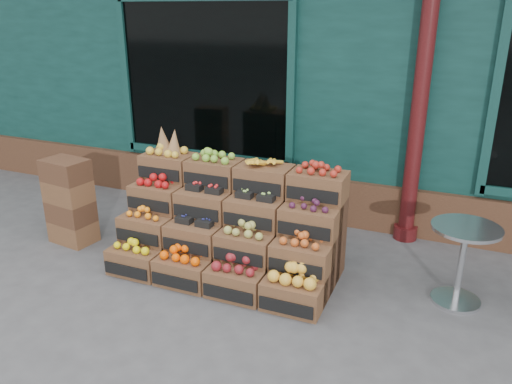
% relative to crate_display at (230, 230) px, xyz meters
% --- Properties ---
extents(ground, '(60.00, 60.00, 0.00)m').
position_rel_crate_display_xyz_m(ground, '(0.43, -0.53, -0.44)').
color(ground, '#47474A').
rests_on(ground, ground).
extents(shop_facade, '(12.00, 6.24, 4.80)m').
position_rel_crate_display_xyz_m(shop_facade, '(0.44, 4.58, 1.95)').
color(shop_facade, '#0F3430').
rests_on(shop_facade, ground).
extents(crate_display, '(2.31, 1.15, 1.44)m').
position_rel_crate_display_xyz_m(crate_display, '(0.00, 0.00, 0.00)').
color(crate_display, brown).
rests_on(crate_display, ground).
extents(spare_crates, '(0.55, 0.41, 1.02)m').
position_rel_crate_display_xyz_m(spare_crates, '(-2.02, -0.15, 0.07)').
color(spare_crates, brown).
rests_on(spare_crates, ground).
extents(bistro_table, '(0.62, 0.62, 0.79)m').
position_rel_crate_display_xyz_m(bistro_table, '(2.28, 0.26, 0.05)').
color(bistro_table, silver).
rests_on(bistro_table, ground).
extents(shopkeeper, '(0.73, 0.48, 1.97)m').
position_rel_crate_display_xyz_m(shopkeeper, '(-0.84, 2.38, 0.54)').
color(shopkeeper, '#185529').
rests_on(shopkeeper, ground).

